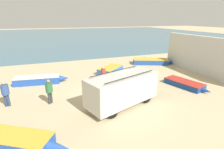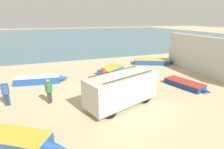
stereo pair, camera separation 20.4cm
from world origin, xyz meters
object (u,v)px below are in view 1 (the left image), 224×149
at_px(parked_van, 123,89).
at_px(fisherman_3, 49,89).
at_px(fisherman_1, 5,92).
at_px(fishing_rowboat_2, 111,70).
at_px(fishing_rowboat_4, 9,140).
at_px(fishing_rowboat_3, 185,84).
at_px(fisherman_2, 103,74).
at_px(fishing_rowboat_0, 152,62).
at_px(fishing_rowboat_1, 40,80).

bearing_deg(parked_van, fisherman_3, 138.16).
bearing_deg(fisherman_1, fishing_rowboat_2, -60.92).
bearing_deg(fishing_rowboat_4, fishing_rowboat_3, 44.55).
xyz_separation_m(parked_van, fisherman_2, (0.02, 4.42, -0.24)).
xyz_separation_m(fisherman_2, fisherman_3, (-4.72, -2.48, 0.11)).
height_order(fishing_rowboat_0, fisherman_2, fisherman_2).
relative_size(fishing_rowboat_2, fisherman_2, 2.22).
xyz_separation_m(fishing_rowboat_4, fisherman_3, (1.98, 3.81, 0.76)).
bearing_deg(fisherman_1, fishing_rowboat_3, -93.90).
height_order(fishing_rowboat_1, fisherman_2, fisherman_2).
bearing_deg(parked_van, fisherman_1, 141.95).
relative_size(fisherman_2, fisherman_3, 0.90).
height_order(fishing_rowboat_1, fisherman_3, fisherman_3).
xyz_separation_m(parked_van, fishing_rowboat_3, (6.52, 1.18, -0.95)).
distance_m(fishing_rowboat_0, fishing_rowboat_3, 8.06).
relative_size(fishing_rowboat_0, fishing_rowboat_4, 1.03).
xyz_separation_m(fishing_rowboat_1, fisherman_3, (0.79, -4.58, 0.73)).
relative_size(fishing_rowboat_0, fisherman_1, 2.98).
relative_size(parked_van, fishing_rowboat_0, 1.02).
height_order(fishing_rowboat_3, fisherman_1, fisherman_1).
distance_m(fisherman_1, fisherman_3, 2.82).
xyz_separation_m(parked_van, fisherman_1, (-7.46, 2.53, -0.12)).
bearing_deg(fishing_rowboat_4, fishing_rowboat_2, 78.83).
bearing_deg(fisherman_2, fishing_rowboat_3, -100.73).
relative_size(fishing_rowboat_2, fisherman_3, 2.00).
distance_m(fishing_rowboat_0, fisherman_1, 16.96).
height_order(fishing_rowboat_0, fisherman_1, fisherman_1).
bearing_deg(fishing_rowboat_0, fisherman_2, -126.78).
distance_m(fishing_rowboat_0, fishing_rowboat_2, 6.54).
relative_size(fishing_rowboat_4, fisherman_2, 3.28).
bearing_deg(fishing_rowboat_4, fisherman_3, 94.09).
relative_size(fisherman_1, fisherman_2, 1.13).
distance_m(fishing_rowboat_4, fisherman_2, 9.21).
relative_size(fishing_rowboat_1, fisherman_1, 2.69).
xyz_separation_m(fishing_rowboat_2, fisherman_1, (-9.31, -4.84, 0.76)).
bearing_deg(fishing_rowboat_3, fishing_rowboat_2, -159.34).
relative_size(fishing_rowboat_1, fishing_rowboat_3, 1.19).
bearing_deg(fisherman_2, fishing_rowboat_0, -44.53).
bearing_deg(fisherman_1, parked_van, -107.10).
xyz_separation_m(fishing_rowboat_0, fishing_rowboat_2, (-6.32, -1.69, 0.00)).
bearing_deg(fishing_rowboat_2, fishing_rowboat_1, 148.00).
distance_m(fishing_rowboat_1, fisherman_1, 4.52).
bearing_deg(fisherman_1, fisherman_2, -74.16).
bearing_deg(parked_van, fishing_rowboat_3, -9.10).
relative_size(parked_van, fishing_rowboat_2, 1.56).
relative_size(fishing_rowboat_1, fisherman_3, 2.74).
distance_m(fishing_rowboat_3, fishing_rowboat_4, 13.54).
height_order(fishing_rowboat_4, fisherman_3, fisherman_3).
bearing_deg(fishing_rowboat_3, fisherman_2, -132.88).
xyz_separation_m(fishing_rowboat_0, fisherman_2, (-8.15, -4.64, 0.63)).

